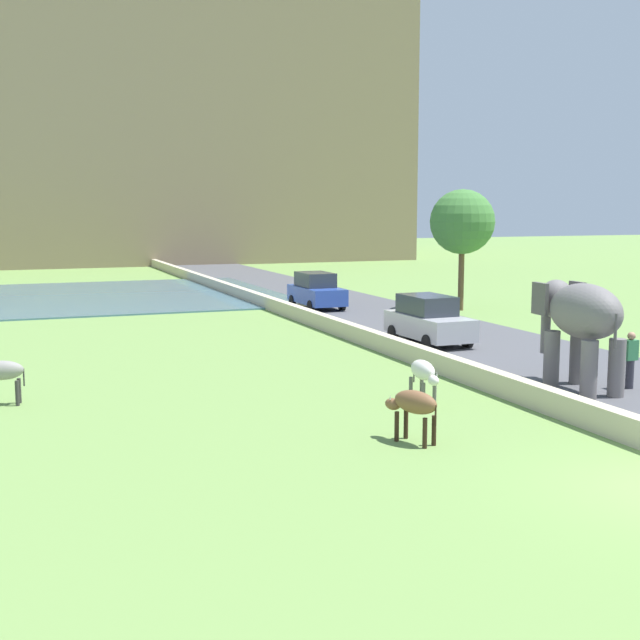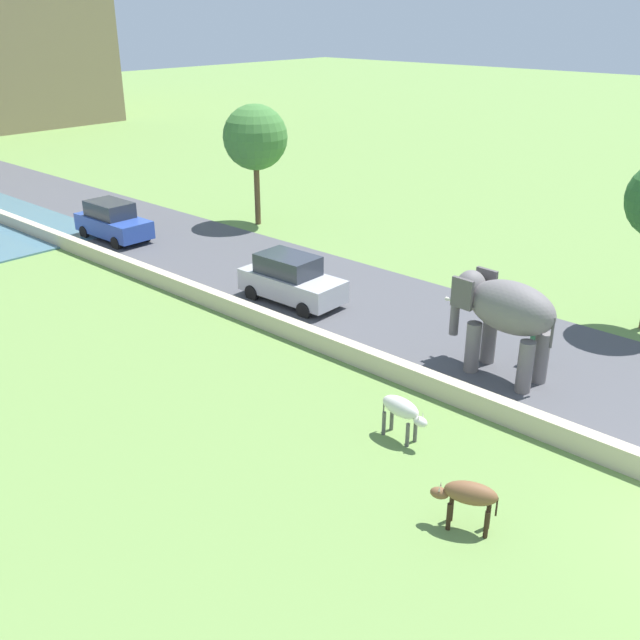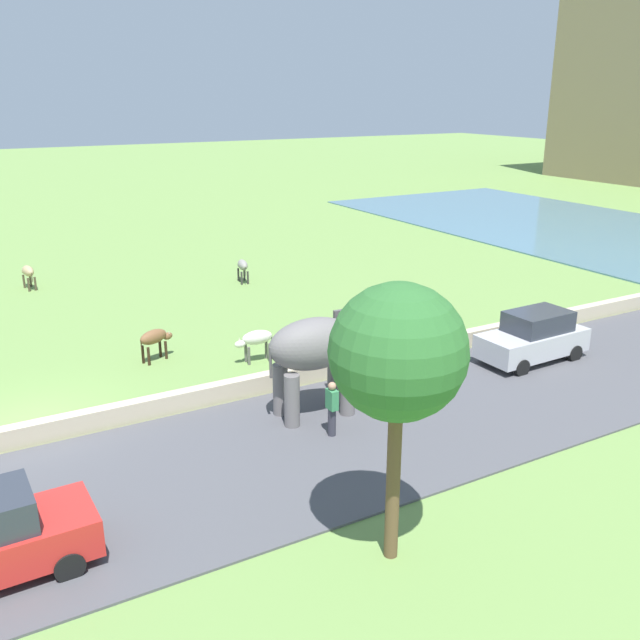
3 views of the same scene
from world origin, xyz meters
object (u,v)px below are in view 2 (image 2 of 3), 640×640
(cow_brown, at_px, (468,495))
(cow_white, at_px, (402,410))
(person_beside_elephant, at_px, (536,338))
(car_silver, at_px, (291,280))
(car_blue, at_px, (113,221))
(elephant, at_px, (504,312))

(cow_brown, bearing_deg, cow_white, 58.57)
(person_beside_elephant, xyz_separation_m, cow_white, (-6.10, 0.52, -0.04))
(car_silver, distance_m, car_blue, 11.60)
(car_silver, xyz_separation_m, cow_brown, (-6.55, -11.48, -0.06))
(elephant, distance_m, cow_brown, 7.30)
(person_beside_elephant, xyz_separation_m, cow_brown, (-7.95, -2.51, -0.04))
(car_silver, bearing_deg, cow_white, -119.05)
(elephant, bearing_deg, car_silver, 90.11)
(car_silver, distance_m, cow_white, 9.67)
(person_beside_elephant, distance_m, cow_white, 6.12)
(car_blue, distance_m, cow_white, 20.60)
(elephant, xyz_separation_m, car_blue, (-0.02, 20.13, -1.14))
(car_silver, height_order, car_blue, same)
(person_beside_elephant, height_order, car_silver, car_silver)
(elephant, height_order, car_silver, elephant)
(person_beside_elephant, xyz_separation_m, car_silver, (-1.40, 8.98, 0.03))
(elephant, relative_size, person_beside_elephant, 2.15)
(elephant, height_order, cow_brown, elephant)
(car_silver, xyz_separation_m, cow_white, (-4.70, -8.46, -0.06))
(car_blue, height_order, cow_brown, car_blue)
(car_silver, height_order, cow_white, car_silver)
(elephant, bearing_deg, car_blue, 90.04)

